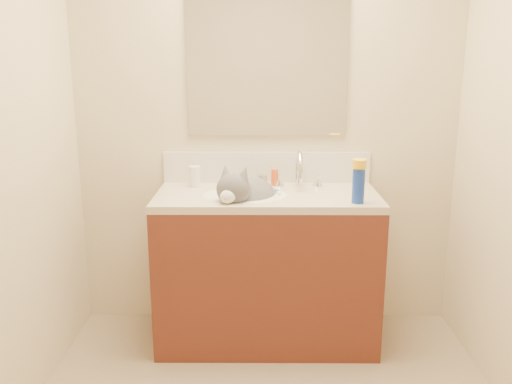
{
  "coord_description": "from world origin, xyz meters",
  "views": [
    {
      "loc": [
        -0.04,
        -1.86,
        1.58
      ],
      "look_at": [
        -0.06,
        0.92,
        0.88
      ],
      "focal_mm": 38.0,
      "sensor_mm": 36.0,
      "label": 1
    }
  ],
  "objects_px": {
    "faucet": "(299,172)",
    "spray_can": "(358,186)",
    "vanity_cabinet": "(267,271)",
    "pill_bottle": "(195,176)",
    "amber_bottle": "(275,177)",
    "silver_jar": "(262,180)",
    "basin": "(245,207)",
    "cat": "(244,197)"
  },
  "relations": [
    {
      "from": "faucet",
      "to": "spray_can",
      "type": "height_order",
      "value": "faucet"
    },
    {
      "from": "vanity_cabinet",
      "to": "pill_bottle",
      "type": "relative_size",
      "value": 10.26
    },
    {
      "from": "pill_bottle",
      "to": "amber_bottle",
      "type": "distance_m",
      "value": 0.45
    },
    {
      "from": "silver_jar",
      "to": "amber_bottle",
      "type": "bearing_deg",
      "value": 3.87
    },
    {
      "from": "basin",
      "to": "amber_bottle",
      "type": "relative_size",
      "value": 4.66
    },
    {
      "from": "vanity_cabinet",
      "to": "cat",
      "type": "distance_m",
      "value": 0.45
    },
    {
      "from": "basin",
      "to": "pill_bottle",
      "type": "height_order",
      "value": "pill_bottle"
    },
    {
      "from": "cat",
      "to": "silver_jar",
      "type": "xyz_separation_m",
      "value": [
        0.1,
        0.2,
        0.05
      ]
    },
    {
      "from": "amber_bottle",
      "to": "vanity_cabinet",
      "type": "bearing_deg",
      "value": -103.62
    },
    {
      "from": "vanity_cabinet",
      "to": "spray_can",
      "type": "distance_m",
      "value": 0.73
    },
    {
      "from": "faucet",
      "to": "cat",
      "type": "xyz_separation_m",
      "value": [
        -0.3,
        -0.16,
        -0.1
      ]
    },
    {
      "from": "silver_jar",
      "to": "amber_bottle",
      "type": "distance_m",
      "value": 0.07
    },
    {
      "from": "vanity_cabinet",
      "to": "faucet",
      "type": "height_order",
      "value": "faucet"
    },
    {
      "from": "basin",
      "to": "spray_can",
      "type": "relative_size",
      "value": 2.64
    },
    {
      "from": "cat",
      "to": "silver_jar",
      "type": "height_order",
      "value": "cat"
    },
    {
      "from": "basin",
      "to": "cat",
      "type": "xyz_separation_m",
      "value": [
        -0.0,
        0.01,
        0.05
      ]
    },
    {
      "from": "basin",
      "to": "pill_bottle",
      "type": "relative_size",
      "value": 3.85
    },
    {
      "from": "cat",
      "to": "silver_jar",
      "type": "relative_size",
      "value": 8.15
    },
    {
      "from": "pill_bottle",
      "to": "spray_can",
      "type": "height_order",
      "value": "spray_can"
    },
    {
      "from": "vanity_cabinet",
      "to": "spray_can",
      "type": "xyz_separation_m",
      "value": [
        0.45,
        -0.19,
        0.54
      ]
    },
    {
      "from": "amber_bottle",
      "to": "basin",
      "type": "bearing_deg",
      "value": -127.47
    },
    {
      "from": "cat",
      "to": "pill_bottle",
      "type": "bearing_deg",
      "value": 169.04
    },
    {
      "from": "faucet",
      "to": "spray_can",
      "type": "bearing_deg",
      "value": -50.08
    },
    {
      "from": "basin",
      "to": "amber_bottle",
      "type": "distance_m",
      "value": 0.3
    },
    {
      "from": "pill_bottle",
      "to": "spray_can",
      "type": "bearing_deg",
      "value": -21.84
    },
    {
      "from": "cat",
      "to": "silver_jar",
      "type": "distance_m",
      "value": 0.23
    },
    {
      "from": "vanity_cabinet",
      "to": "faucet",
      "type": "xyz_separation_m",
      "value": [
        0.18,
        0.14,
        0.54
      ]
    },
    {
      "from": "vanity_cabinet",
      "to": "pill_bottle",
      "type": "height_order",
      "value": "pill_bottle"
    },
    {
      "from": "vanity_cabinet",
      "to": "amber_bottle",
      "type": "xyz_separation_m",
      "value": [
        0.04,
        0.19,
        0.5
      ]
    },
    {
      "from": "faucet",
      "to": "cat",
      "type": "relative_size",
      "value": 0.56
    },
    {
      "from": "vanity_cabinet",
      "to": "amber_bottle",
      "type": "relative_size",
      "value": 12.43
    },
    {
      "from": "vanity_cabinet",
      "to": "basin",
      "type": "xyz_separation_m",
      "value": [
        -0.12,
        -0.03,
        0.38
      ]
    },
    {
      "from": "basin",
      "to": "faucet",
      "type": "bearing_deg",
      "value": 29.12
    },
    {
      "from": "vanity_cabinet",
      "to": "pill_bottle",
      "type": "xyz_separation_m",
      "value": [
        -0.41,
        0.15,
        0.51
      ]
    },
    {
      "from": "basin",
      "to": "silver_jar",
      "type": "relative_size",
      "value": 7.28
    },
    {
      "from": "amber_bottle",
      "to": "faucet",
      "type": "bearing_deg",
      "value": -19.55
    },
    {
      "from": "cat",
      "to": "amber_bottle",
      "type": "xyz_separation_m",
      "value": [
        0.17,
        0.21,
        0.06
      ]
    },
    {
      "from": "faucet",
      "to": "amber_bottle",
      "type": "xyz_separation_m",
      "value": [
        -0.14,
        0.05,
        -0.04
      ]
    },
    {
      "from": "faucet",
      "to": "cat",
      "type": "height_order",
      "value": "faucet"
    },
    {
      "from": "faucet",
      "to": "silver_jar",
      "type": "distance_m",
      "value": 0.22
    },
    {
      "from": "vanity_cabinet",
      "to": "pill_bottle",
      "type": "distance_m",
      "value": 0.67
    },
    {
      "from": "cat",
      "to": "pill_bottle",
      "type": "xyz_separation_m",
      "value": [
        -0.28,
        0.18,
        0.07
      ]
    }
  ]
}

